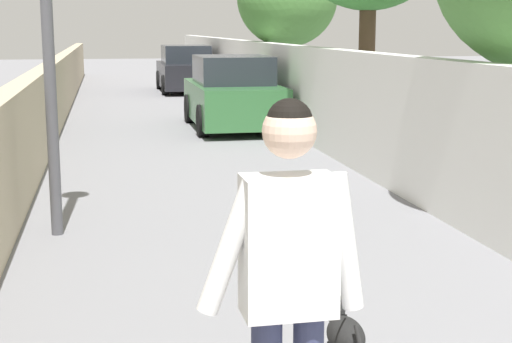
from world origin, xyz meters
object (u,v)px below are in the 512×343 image
car_near (233,95)px  car_far (186,70)px  person_skateboarder (288,276)px  dog (344,333)px

car_near → car_far: (9.74, 0.00, 0.00)m
person_skateboarder → car_far: (23.01, -1.94, -0.42)m
car_near → dog: bearing=174.0°
dog → car_near: (11.90, -1.26, 0.44)m
dog → car_far: car_far is taller
person_skateboarder → dog: person_skateboarder is taller
dog → car_far: (21.64, -1.26, 0.44)m
dog → car_near: bearing=-6.0°
car_near → person_skateboarder: bearing=171.7°
car_near → car_far: bearing=0.0°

